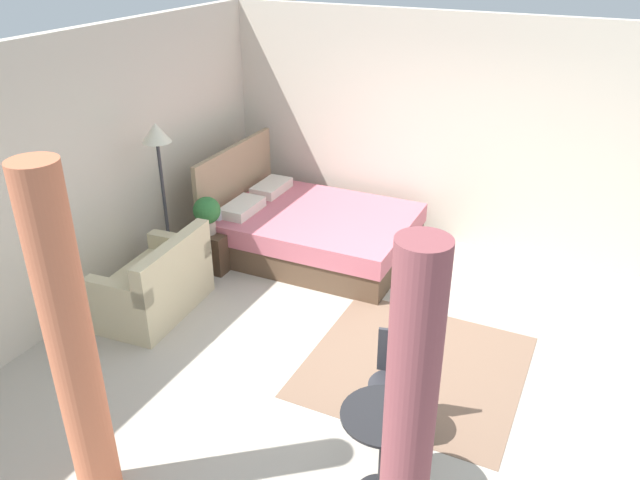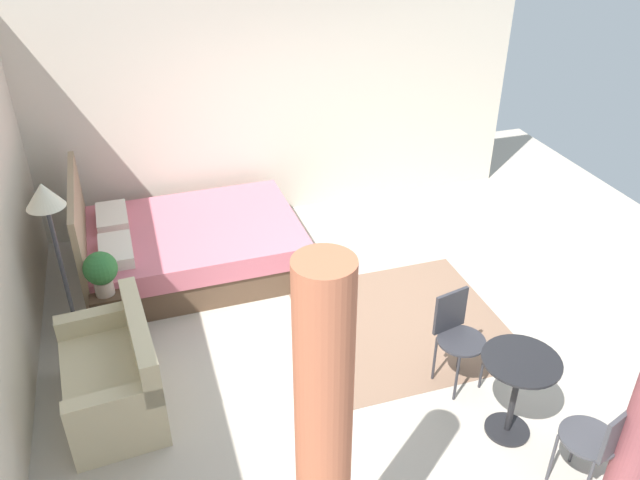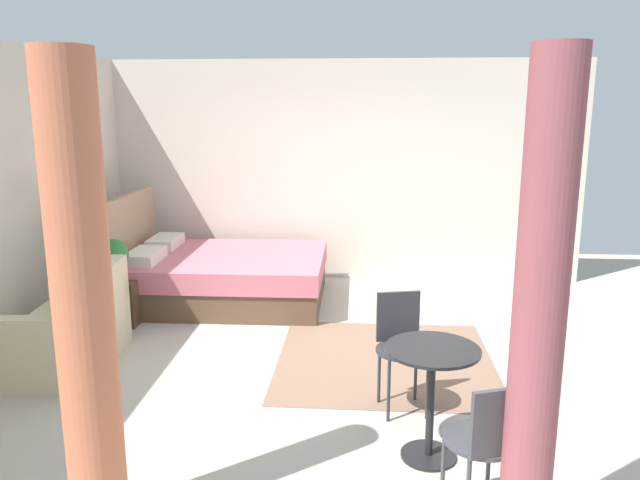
% 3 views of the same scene
% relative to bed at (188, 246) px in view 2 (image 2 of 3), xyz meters
% --- Properties ---
extents(ground_plane, '(8.29, 8.97, 0.02)m').
position_rel_bed_xyz_m(ground_plane, '(-1.53, -1.39, -0.31)').
color(ground_plane, '#B2A899').
extents(wall_right, '(0.12, 5.97, 2.77)m').
position_rel_bed_xyz_m(wall_right, '(1.11, -1.39, 1.09)').
color(wall_right, beige).
rests_on(wall_right, ground).
extents(area_rug, '(1.86, 1.90, 0.01)m').
position_rel_bed_xyz_m(area_rug, '(-1.60, -1.86, -0.30)').
color(area_rug, '#7F604C').
rests_on(area_rug, ground).
extents(bed, '(1.70, 2.29, 1.22)m').
position_rel_bed_xyz_m(bed, '(0.00, 0.00, 0.00)').
color(bed, brown).
rests_on(bed, ground).
extents(couch, '(1.26, 0.81, 0.84)m').
position_rel_bed_xyz_m(couch, '(-1.88, 0.84, 0.00)').
color(couch, beige).
rests_on(couch, ground).
extents(nightstand, '(0.48, 0.37, 0.47)m').
position_rel_bed_xyz_m(nightstand, '(-0.79, 0.83, -0.07)').
color(nightstand, '#473323').
rests_on(nightstand, ground).
extents(potted_plant, '(0.31, 0.31, 0.44)m').
position_rel_bed_xyz_m(potted_plant, '(-0.89, 0.86, 0.42)').
color(potted_plant, tan).
rests_on(potted_plant, nightstand).
extents(vase, '(0.10, 0.10, 0.19)m').
position_rel_bed_xyz_m(vase, '(-0.67, 0.88, 0.26)').
color(vase, silver).
rests_on(vase, nightstand).
extents(floor_lamp, '(0.30, 0.30, 1.82)m').
position_rel_bed_xyz_m(floor_lamp, '(-1.27, 1.12, 1.23)').
color(floor_lamp, '#2D2D33').
rests_on(floor_lamp, ground).
extents(balcony_table, '(0.59, 0.59, 0.75)m').
position_rel_bed_xyz_m(balcony_table, '(-3.11, -2.10, 0.22)').
color(balcony_table, black).
rests_on(balcony_table, ground).
extents(cafe_chair_near_window, '(0.49, 0.49, 0.87)m').
position_rel_bed_xyz_m(cafe_chair_near_window, '(-2.43, -1.94, 0.24)').
color(cafe_chair_near_window, '#2D2D33').
rests_on(cafe_chair_near_window, ground).
extents(cafe_chair_near_couch, '(0.52, 0.52, 0.85)m').
position_rel_bed_xyz_m(cafe_chair_near_couch, '(-3.78, -2.33, 0.23)').
color(cafe_chair_near_couch, '#3F3F44').
rests_on(cafe_chair_near_couch, ground).
extents(curtain_right, '(0.29, 0.29, 2.49)m').
position_rel_bed_xyz_m(curtain_right, '(-3.93, -0.28, 0.94)').
color(curtain_right, '#D1704C').
rests_on(curtain_right, ground).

